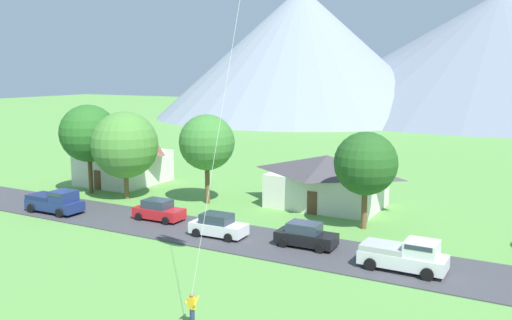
{
  "coord_description": "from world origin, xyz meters",
  "views": [
    {
      "loc": [
        14.76,
        -7.64,
        12.13
      ],
      "look_at": [
        1.07,
        17.31,
        7.44
      ],
      "focal_mm": 38.16,
      "sensor_mm": 36.0,
      "label": 1
    }
  ],
  "objects_px": {
    "pickup_truck_white_west_side": "(405,255)",
    "tree_center": "(366,164)",
    "tree_right_of_center": "(125,145)",
    "pickup_truck_navy_east_side": "(56,201)",
    "tree_left_of_center": "(207,142)",
    "parked_car_white_west_end": "(218,226)",
    "house_right_center": "(327,180)",
    "parked_car_black_mid_east": "(306,235)",
    "tree_near_right": "(89,133)",
    "house_left_center": "(124,158)",
    "parked_car_red_east_end": "(159,210)"
  },
  "relations": [
    {
      "from": "pickup_truck_white_west_side",
      "to": "tree_center",
      "type": "bearing_deg",
      "value": 123.22
    },
    {
      "from": "tree_right_of_center",
      "to": "pickup_truck_navy_east_side",
      "type": "height_order",
      "value": "tree_right_of_center"
    },
    {
      "from": "tree_left_of_center",
      "to": "tree_right_of_center",
      "type": "height_order",
      "value": "tree_right_of_center"
    },
    {
      "from": "tree_center",
      "to": "parked_car_white_west_end",
      "type": "height_order",
      "value": "tree_center"
    },
    {
      "from": "house_right_center",
      "to": "tree_center",
      "type": "height_order",
      "value": "tree_center"
    },
    {
      "from": "tree_left_of_center",
      "to": "parked_car_black_mid_east",
      "type": "distance_m",
      "value": 15.79
    },
    {
      "from": "tree_center",
      "to": "tree_near_right",
      "type": "xyz_separation_m",
      "value": [
        -27.86,
        -1.03,
        0.88
      ]
    },
    {
      "from": "tree_near_right",
      "to": "pickup_truck_navy_east_side",
      "type": "height_order",
      "value": "tree_near_right"
    },
    {
      "from": "parked_car_black_mid_east",
      "to": "pickup_truck_white_west_side",
      "type": "distance_m",
      "value": 7.27
    },
    {
      "from": "parked_car_white_west_end",
      "to": "house_right_center",
      "type": "bearing_deg",
      "value": 74.34
    },
    {
      "from": "tree_left_of_center",
      "to": "pickup_truck_white_west_side",
      "type": "xyz_separation_m",
      "value": [
        20.25,
        -8.69,
        -4.61
      ]
    },
    {
      "from": "house_left_center",
      "to": "tree_right_of_center",
      "type": "relative_size",
      "value": 1.03
    },
    {
      "from": "tree_right_of_center",
      "to": "parked_car_red_east_end",
      "type": "height_order",
      "value": "tree_right_of_center"
    },
    {
      "from": "tree_center",
      "to": "pickup_truck_navy_east_side",
      "type": "bearing_deg",
      "value": -161.32
    },
    {
      "from": "parked_car_red_east_end",
      "to": "pickup_truck_white_west_side",
      "type": "bearing_deg",
      "value": -5.03
    },
    {
      "from": "tree_near_right",
      "to": "pickup_truck_navy_east_side",
      "type": "bearing_deg",
      "value": -65.94
    },
    {
      "from": "tree_left_of_center",
      "to": "pickup_truck_white_west_side",
      "type": "distance_m",
      "value": 22.51
    },
    {
      "from": "tree_right_of_center",
      "to": "tree_near_right",
      "type": "xyz_separation_m",
      "value": [
        -4.84,
        0.18,
        0.81
      ]
    },
    {
      "from": "house_right_center",
      "to": "tree_left_of_center",
      "type": "height_order",
      "value": "tree_left_of_center"
    },
    {
      "from": "parked_car_red_east_end",
      "to": "pickup_truck_white_west_side",
      "type": "height_order",
      "value": "pickup_truck_white_west_side"
    },
    {
      "from": "tree_near_right",
      "to": "house_left_center",
      "type": "bearing_deg",
      "value": 95.88
    },
    {
      "from": "parked_car_white_west_end",
      "to": "parked_car_red_east_end",
      "type": "height_order",
      "value": "same"
    },
    {
      "from": "tree_center",
      "to": "parked_car_white_west_end",
      "type": "distance_m",
      "value": 12.15
    },
    {
      "from": "tree_right_of_center",
      "to": "parked_car_white_west_end",
      "type": "distance_m",
      "value": 16.12
    },
    {
      "from": "pickup_truck_white_west_side",
      "to": "parked_car_black_mid_east",
      "type": "bearing_deg",
      "value": 169.68
    },
    {
      "from": "tree_left_of_center",
      "to": "house_left_center",
      "type": "bearing_deg",
      "value": 165.61
    },
    {
      "from": "tree_near_right",
      "to": "parked_car_red_east_end",
      "type": "xyz_separation_m",
      "value": [
        12.47,
        -4.86,
        -5.14
      ]
    },
    {
      "from": "house_left_center",
      "to": "tree_center",
      "type": "relative_size",
      "value": 1.13
    },
    {
      "from": "tree_left_of_center",
      "to": "parked_car_white_west_end",
      "type": "relative_size",
      "value": 1.94
    },
    {
      "from": "tree_near_right",
      "to": "parked_car_red_east_end",
      "type": "bearing_deg",
      "value": -21.3
    },
    {
      "from": "parked_car_black_mid_east",
      "to": "parked_car_white_west_end",
      "type": "bearing_deg",
      "value": -172.19
    },
    {
      "from": "tree_center",
      "to": "tree_near_right",
      "type": "relative_size",
      "value": 0.86
    },
    {
      "from": "tree_center",
      "to": "pickup_truck_navy_east_side",
      "type": "distance_m",
      "value": 26.29
    },
    {
      "from": "tree_right_of_center",
      "to": "pickup_truck_white_west_side",
      "type": "height_order",
      "value": "tree_right_of_center"
    },
    {
      "from": "house_right_center",
      "to": "parked_car_black_mid_east",
      "type": "xyz_separation_m",
      "value": [
        3.07,
        -11.72,
        -1.54
      ]
    },
    {
      "from": "tree_right_of_center",
      "to": "tree_near_right",
      "type": "distance_m",
      "value": 4.91
    },
    {
      "from": "house_left_center",
      "to": "tree_center",
      "type": "xyz_separation_m",
      "value": [
        28.42,
        -4.39,
        2.39
      ]
    },
    {
      "from": "pickup_truck_white_west_side",
      "to": "house_right_center",
      "type": "bearing_deg",
      "value": 128.14
    },
    {
      "from": "pickup_truck_navy_east_side",
      "to": "house_left_center",
      "type": "bearing_deg",
      "value": 106.7
    },
    {
      "from": "parked_car_white_west_end",
      "to": "tree_center",
      "type": "bearing_deg",
      "value": 39.88
    },
    {
      "from": "tree_center",
      "to": "tree_near_right",
      "type": "bearing_deg",
      "value": -177.88
    },
    {
      "from": "house_right_center",
      "to": "tree_right_of_center",
      "type": "bearing_deg",
      "value": -159.84
    },
    {
      "from": "pickup_truck_white_west_side",
      "to": "tree_right_of_center",
      "type": "bearing_deg",
      "value": 167.0
    },
    {
      "from": "house_left_center",
      "to": "parked_car_black_mid_east",
      "type": "relative_size",
      "value": 2.03
    },
    {
      "from": "house_left_center",
      "to": "pickup_truck_white_west_side",
      "type": "distance_m",
      "value": 35.61
    },
    {
      "from": "tree_near_right",
      "to": "parked_car_black_mid_east",
      "type": "distance_m",
      "value": 26.79
    },
    {
      "from": "tree_left_of_center",
      "to": "tree_center",
      "type": "height_order",
      "value": "tree_left_of_center"
    },
    {
      "from": "pickup_truck_navy_east_side",
      "to": "parked_car_red_east_end",
      "type": "bearing_deg",
      "value": 14.73
    },
    {
      "from": "pickup_truck_navy_east_side",
      "to": "parked_car_white_west_end",
      "type": "bearing_deg",
      "value": 3.69
    },
    {
      "from": "tree_left_of_center",
      "to": "tree_near_right",
      "type": "distance_m",
      "value": 12.82
    }
  ]
}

